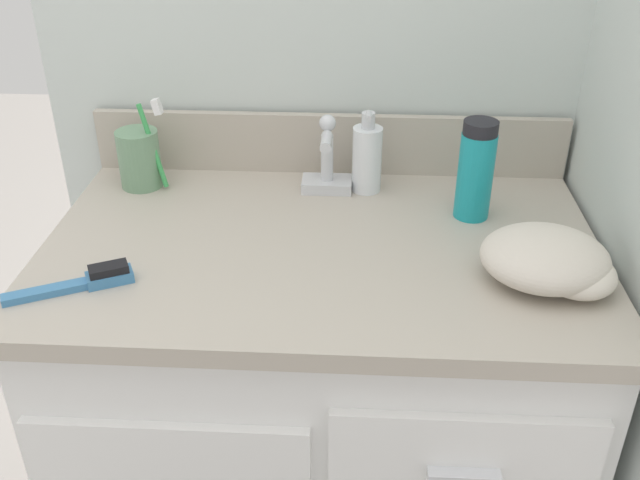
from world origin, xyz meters
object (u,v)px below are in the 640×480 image
hand_towel (552,261)px  toothbrush_cup (140,158)px  shaving_cream_can (476,170)px  soap_dispenser (367,157)px  hairbrush (88,280)px

hand_towel → toothbrush_cup: bearing=157.3°
toothbrush_cup → hand_towel: size_ratio=0.91×
shaving_cream_can → hand_towel: 0.22m
shaving_cream_can → hand_towel: shaving_cream_can is taller
soap_dispenser → hand_towel: soap_dispenser is taller
hairbrush → hand_towel: (0.66, 0.05, 0.02)m
soap_dispenser → shaving_cream_can: (0.18, -0.09, 0.02)m
shaving_cream_can → hand_towel: size_ratio=0.89×
hand_towel → soap_dispenser: bearing=132.6°
shaving_cream_can → hairbrush: 0.63m
soap_dispenser → toothbrush_cup: bearing=-179.2°
toothbrush_cup → shaving_cream_can: size_ratio=1.02×
soap_dispenser → shaving_cream_can: bearing=-26.8°
soap_dispenser → shaving_cream_can: 0.20m
shaving_cream_can → hairbrush: bearing=-156.5°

